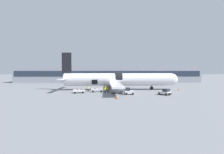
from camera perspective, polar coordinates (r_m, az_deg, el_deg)
name	(u,v)px	position (r m, az deg, el deg)	size (l,w,h in m)	color
ground_plane	(112,91)	(51.37, -0.14, -4.60)	(500.00, 500.00, 0.00)	slate
terminal_strip	(109,74)	(91.06, -1.10, 0.90)	(93.49, 10.29, 8.31)	gray
airplane	(117,80)	(54.35, 1.69, -0.90)	(37.58, 33.66, 11.52)	silver
baggage_tug_lead	(129,92)	(43.89, 5.48, -4.78)	(2.56, 1.86, 1.78)	silver
baggage_tug_mid	(165,92)	(44.94, 16.90, -4.76)	(2.98, 3.29, 1.57)	silver
baggage_cart_loading	(97,90)	(49.05, -4.79, -4.28)	(4.31, 2.11, 1.02)	silver
baggage_cart_queued	(79,91)	(47.53, -10.57, -4.57)	(4.05, 2.60, 1.07)	silver
ground_crew_loader_a	(108,89)	(47.01, -1.33, -4.09)	(0.61, 0.45, 1.74)	#1E2338
ground_crew_loader_b	(88,89)	(50.67, -7.78, -3.75)	(0.46, 0.56, 1.60)	black
ground_crew_driver	(105,90)	(46.44, -2.23, -4.19)	(0.57, 0.53, 1.70)	#2D2D33
ground_crew_supervisor	(106,88)	(51.06, -2.03, -3.71)	(0.50, 0.49, 1.55)	#1E2338
safety_cone_nose	(179,89)	(57.75, 20.99, -3.71)	(0.63, 0.63, 0.61)	black
safety_cone_engine_left	(117,97)	(37.16, 1.55, -6.57)	(0.65, 0.65, 0.78)	black
safety_cone_wingtip	(122,92)	(45.74, 3.20, -5.01)	(0.62, 0.62, 0.69)	black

